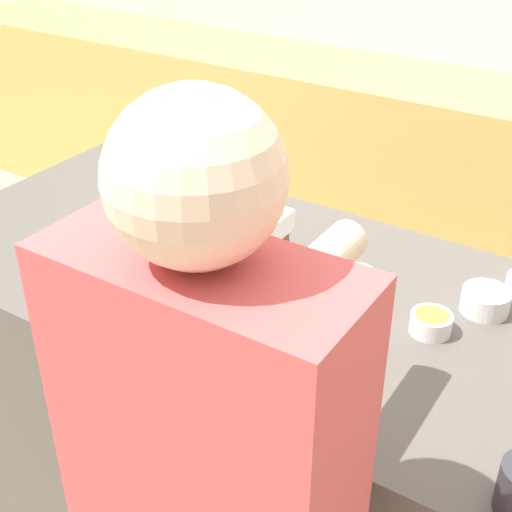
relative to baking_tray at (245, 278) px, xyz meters
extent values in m
cube|color=tan|center=(0.03, 1.70, -0.45)|extent=(6.00, 0.60, 0.93)
cube|color=#514C47|center=(0.03, 0.02, -0.46)|extent=(1.86, 0.85, 0.91)
cube|color=#B2B2BC|center=(0.00, 0.00, 0.00)|extent=(0.36, 0.31, 0.01)
cube|color=brown|center=(0.00, 0.00, 0.06)|extent=(0.15, 0.15, 0.12)
cube|color=white|center=(0.00, 0.00, 0.15)|extent=(0.17, 0.17, 0.05)
cylinder|color=brown|center=(0.04, 0.03, 0.20)|extent=(0.02, 0.02, 0.06)
cone|color=silver|center=(-0.38, 0.24, 0.15)|extent=(0.12, 0.12, 0.31)
cylinder|color=white|center=(0.24, 0.10, 0.02)|extent=(0.10, 0.10, 0.05)
cylinder|color=pink|center=(0.24, 0.10, 0.04)|extent=(0.08, 0.08, 0.01)
cylinder|color=white|center=(0.45, 0.04, 0.02)|extent=(0.09, 0.09, 0.04)
cylinder|color=yellow|center=(0.45, 0.04, 0.04)|extent=(0.07, 0.07, 0.01)
cylinder|color=silver|center=(0.52, 0.18, 0.02)|extent=(0.11, 0.11, 0.05)
cylinder|color=orange|center=(0.52, 0.18, 0.04)|extent=(0.09, 0.09, 0.01)
cube|color=#CC4C4C|center=(0.36, -0.63, 0.18)|extent=(0.43, 0.19, 0.62)
sphere|color=beige|center=(0.36, -0.63, 0.60)|extent=(0.21, 0.21, 0.21)
cylinder|color=beige|center=(0.36, -0.42, 0.32)|extent=(0.07, 0.43, 0.07)
camera|label=1|loc=(0.81, -1.20, 0.93)|focal=50.00mm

